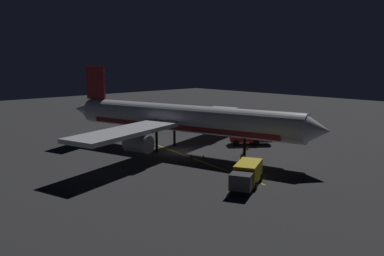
{
  "coord_description": "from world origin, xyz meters",
  "views": [
    {
      "loc": [
        33.9,
        37.63,
        12.09
      ],
      "look_at": [
        0.0,
        2.0,
        3.5
      ],
      "focal_mm": 35.5,
      "sensor_mm": 36.0,
      "label": 1
    }
  ],
  "objects_px": {
    "catering_truck": "(249,137)",
    "ground_crew_worker": "(242,161)",
    "baggage_truck": "(247,175)",
    "traffic_cone_near_left": "(247,148)",
    "traffic_cone_under_wing": "(203,157)",
    "airliner": "(178,119)",
    "traffic_cone_near_right": "(191,156)"
  },
  "relations": [
    {
      "from": "catering_truck",
      "to": "ground_crew_worker",
      "type": "xyz_separation_m",
      "value": [
        10.84,
        7.4,
        -0.27
      ]
    },
    {
      "from": "catering_truck",
      "to": "baggage_truck",
      "type": "bearing_deg",
      "value": 37.26
    },
    {
      "from": "traffic_cone_near_left",
      "to": "catering_truck",
      "type": "bearing_deg",
      "value": -146.14
    },
    {
      "from": "traffic_cone_near_left",
      "to": "traffic_cone_under_wing",
      "type": "bearing_deg",
      "value": -5.3
    },
    {
      "from": "ground_crew_worker",
      "to": "airliner",
      "type": "bearing_deg",
      "value": -92.0
    },
    {
      "from": "traffic_cone_near_left",
      "to": "traffic_cone_near_right",
      "type": "xyz_separation_m",
      "value": [
        8.88,
        -2.04,
        0.0
      ]
    },
    {
      "from": "baggage_truck",
      "to": "traffic_cone_near_right",
      "type": "relative_size",
      "value": 11.22
    },
    {
      "from": "airliner",
      "to": "catering_truck",
      "type": "distance_m",
      "value": 11.69
    },
    {
      "from": "ground_crew_worker",
      "to": "traffic_cone_under_wing",
      "type": "relative_size",
      "value": 3.16
    },
    {
      "from": "airliner",
      "to": "traffic_cone_near_left",
      "type": "relative_size",
      "value": 71.51
    },
    {
      "from": "airliner",
      "to": "ground_crew_worker",
      "type": "relative_size",
      "value": 22.6
    },
    {
      "from": "baggage_truck",
      "to": "traffic_cone_near_left",
      "type": "xyz_separation_m",
      "value": [
        -12.61,
        -9.86,
        -0.94
      ]
    },
    {
      "from": "ground_crew_worker",
      "to": "traffic_cone_near_left",
      "type": "distance_m",
      "value": 9.55
    },
    {
      "from": "ground_crew_worker",
      "to": "traffic_cone_near_left",
      "type": "xyz_separation_m",
      "value": [
        -7.85,
        -5.4,
        -0.64
      ]
    },
    {
      "from": "airliner",
      "to": "ground_crew_worker",
      "type": "distance_m",
      "value": 12.07
    },
    {
      "from": "traffic_cone_under_wing",
      "to": "traffic_cone_near_left",
      "type": "bearing_deg",
      "value": 174.7
    },
    {
      "from": "traffic_cone_near_left",
      "to": "baggage_truck",
      "type": "bearing_deg",
      "value": 38.02
    },
    {
      "from": "baggage_truck",
      "to": "ground_crew_worker",
      "type": "bearing_deg",
      "value": -136.86
    },
    {
      "from": "catering_truck",
      "to": "traffic_cone_under_wing",
      "type": "relative_size",
      "value": 10.76
    },
    {
      "from": "airliner",
      "to": "catering_truck",
      "type": "height_order",
      "value": "airliner"
    },
    {
      "from": "traffic_cone_near_right",
      "to": "traffic_cone_under_wing",
      "type": "bearing_deg",
      "value": 125.49
    },
    {
      "from": "catering_truck",
      "to": "traffic_cone_near_right",
      "type": "xyz_separation_m",
      "value": [
        11.87,
        -0.03,
        -0.9
      ]
    },
    {
      "from": "catering_truck",
      "to": "traffic_cone_near_right",
      "type": "bearing_deg",
      "value": -0.13
    },
    {
      "from": "traffic_cone_near_right",
      "to": "baggage_truck",
      "type": "bearing_deg",
      "value": 72.61
    },
    {
      "from": "baggage_truck",
      "to": "traffic_cone_near_right",
      "type": "height_order",
      "value": "baggage_truck"
    },
    {
      "from": "airliner",
      "to": "traffic_cone_near_right",
      "type": "height_order",
      "value": "airliner"
    },
    {
      "from": "traffic_cone_near_left",
      "to": "traffic_cone_under_wing",
      "type": "relative_size",
      "value": 1.0
    },
    {
      "from": "ground_crew_worker",
      "to": "baggage_truck",
      "type": "bearing_deg",
      "value": 43.14
    },
    {
      "from": "traffic_cone_near_left",
      "to": "traffic_cone_under_wing",
      "type": "distance_m",
      "value": 7.99
    },
    {
      "from": "traffic_cone_near_left",
      "to": "traffic_cone_near_right",
      "type": "height_order",
      "value": "same"
    },
    {
      "from": "ground_crew_worker",
      "to": "traffic_cone_near_right",
      "type": "xyz_separation_m",
      "value": [
        1.03,
        -7.43,
        -0.64
      ]
    },
    {
      "from": "airliner",
      "to": "traffic_cone_near_right",
      "type": "xyz_separation_m",
      "value": [
        1.44,
        4.11,
        -4.17
      ]
    }
  ]
}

